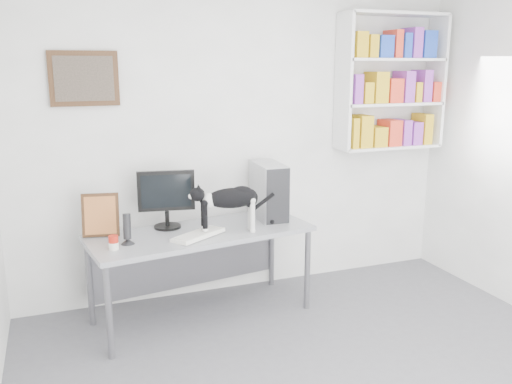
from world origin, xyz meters
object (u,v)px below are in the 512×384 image
Objects in this scene: pc_tower at (269,191)px; speaker at (127,228)px; desk at (202,274)px; soup_can at (114,243)px; monitor at (166,199)px; keyboard at (198,235)px; leaning_print at (100,214)px; cat at (230,210)px; bookshelf at (391,82)px.

pc_tower is 1.27m from speaker.
soup_can is (-0.69, -0.21, 0.41)m from desk.
monitor is at bearing 53.34° from speaker.
monitor is at bearing 85.53° from keyboard.
pc_tower reaches higher than leaning_print.
cat is (0.43, -0.30, -0.05)m from monitor.
pc_tower is 0.54m from cat.
leaning_print is at bearing 133.78° from speaker.
bookshelf reaches higher than keyboard.
pc_tower is (0.71, 0.32, 0.22)m from keyboard.
speaker is 2.31× the size of soup_can.
desk is 7.39× the size of speaker.
leaning_print is 0.57× the size of cat.
bookshelf is 12.14× the size of soup_can.
desk is at bearing 24.68° from speaker.
bookshelf reaches higher than cat.
desk is 3.71× the size of pc_tower.
monitor is 2.02× the size of speaker.
keyboard is 0.81m from pc_tower.
keyboard is 0.31m from cat.
soup_can is at bearing -168.59° from cat.
pc_tower reaches higher than soup_can.
bookshelf is 2.64× the size of pc_tower.
bookshelf is 2.74m from speaker.
pc_tower is 0.78× the size of cat.
desk is 3.97× the size of keyboard.
leaning_print reaches higher than keyboard.
pc_tower is at bearing 16.31° from soup_can.
speaker is 0.16m from soup_can.
bookshelf is 5.25× the size of speaker.
leaning_print is (-1.39, -0.03, -0.06)m from pc_tower.
keyboard is 0.93× the size of pc_tower.
monitor is 0.53m from cat.
bookshelf is at bearing -18.76° from keyboard.
monitor is 0.43m from keyboard.
leaning_print is at bearing 169.72° from cat.
speaker is 0.79m from cat.
speaker is 0.39× the size of cat.
desk is at bearing -169.85° from bookshelf.
keyboard is 0.76m from leaning_print.
keyboard is 4.30× the size of soup_can.
leaning_print is (-0.16, 0.27, 0.05)m from speaker.
monitor is 0.52m from leaning_print.
cat is at bearing -5.01° from leaning_print.
cat is at bearing -25.29° from monitor.
soup_can is at bearing -168.04° from bookshelf.
keyboard is at bearing 6.22° from soup_can.
bookshelf is 2.34m from monitor.
monitor is at bearing -175.62° from bookshelf.
keyboard is at bearing 10.77° from speaker.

